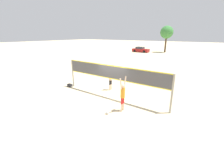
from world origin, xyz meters
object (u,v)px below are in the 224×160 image
Objects in this scene: player_spiker at (123,94)px; gear_bag at (70,85)px; volleyball_net at (112,75)px; volleyball at (107,112)px; tree_left_cluster at (167,32)px; player_blocker at (110,77)px; parked_car_near at (141,50)px.

gear_bag is at bearing 79.59° from player_spiker.
volleyball is at bearing -61.72° from volleyball_net.
gear_bag is (-4.64, -0.26, -1.67)m from volleyball_net.
volleyball_net reaches higher than gear_bag.
player_spiker is 35.41m from tree_left_cluster.
volleyball is (2.23, -3.50, -1.07)m from player_blocker.
volleyball_net is at bearing 118.28° from volleyball.
volleyball is 6.24m from gear_bag.
tree_left_cluster is at bearing 11.90° from player_spiker.
parked_car_near reaches higher than volleyball.
gear_bag is 30.40m from parked_car_near.
player_blocker is 5.11× the size of gear_bag.
gear_bag is (-3.66, -1.43, -1.06)m from player_blocker.
parked_car_near is (-6.33, 29.73, 0.53)m from gear_bag.
player_spiker is 3.83m from player_blocker.
tree_left_cluster reaches higher than parked_car_near.
gear_bag is (-5.89, 2.07, 0.00)m from volleyball.
gear_bag is 33.63m from tree_left_cluster.
player_spiker is 5.11× the size of gear_bag.
volleyball_net is 1.30× the size of tree_left_cluster.
volleyball_net reaches higher than player_blocker.
tree_left_cluster is (-0.80, 33.24, 5.02)m from gear_bag.
player_blocker is 4.29m from volleyball.
player_blocker reaches higher than gear_bag.
volleyball_net reaches higher than volleyball.
volleyball is at bearing -68.04° from parked_car_near.
gear_bag is at bearing -88.61° from tree_left_cluster.
volleyball is 0.52× the size of gear_bag.
parked_car_near is (-12.22, 31.80, 0.54)m from volleyball.
player_spiker is at bearing 57.63° from volleyball.
volleyball_net is 33.60m from tree_left_cluster.
tree_left_cluster is at bearing 99.37° from volleyball_net.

